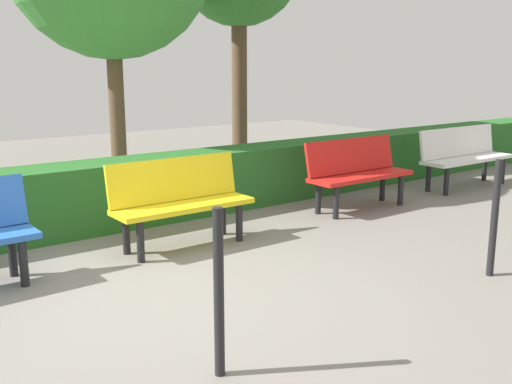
# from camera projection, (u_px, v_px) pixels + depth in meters

# --- Properties ---
(ground_plane) EXTENTS (20.64, 20.64, 0.00)m
(ground_plane) POSITION_uv_depth(u_px,v_px,m) (139.00, 293.00, 4.66)
(ground_plane) COLOR gray
(bench_white) EXTENTS (1.65, 0.47, 0.86)m
(bench_white) POSITION_uv_depth(u_px,v_px,m) (464.00, 154.00, 8.56)
(bench_white) COLOR white
(bench_white) RESTS_ON ground_plane
(bench_red) EXTENTS (1.44, 0.47, 0.86)m
(bench_red) POSITION_uv_depth(u_px,v_px,m) (357.00, 170.00, 7.28)
(bench_red) COLOR red
(bench_red) RESTS_ON ground_plane
(bench_yellow) EXTENTS (1.39, 0.46, 0.86)m
(bench_yellow) POSITION_uv_depth(u_px,v_px,m) (180.00, 198.00, 5.78)
(bench_yellow) COLOR yellow
(bench_yellow) RESTS_ON ground_plane
(hedge_row) EXTENTS (16.64, 0.61, 0.73)m
(hedge_row) POSITION_uv_depth(u_px,v_px,m) (143.00, 190.00, 6.70)
(hedge_row) COLOR #266023
(hedge_row) RESTS_ON ground_plane
(railing_post_mid) EXTENTS (0.06, 0.06, 1.00)m
(railing_post_mid) POSITION_uv_depth(u_px,v_px,m) (494.00, 219.00, 4.95)
(railing_post_mid) COLOR black
(railing_post_mid) RESTS_ON ground_plane
(railing_post_far) EXTENTS (0.06, 0.06, 1.00)m
(railing_post_far) POSITION_uv_depth(u_px,v_px,m) (219.00, 294.00, 3.34)
(railing_post_far) COLOR black
(railing_post_far) RESTS_ON ground_plane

